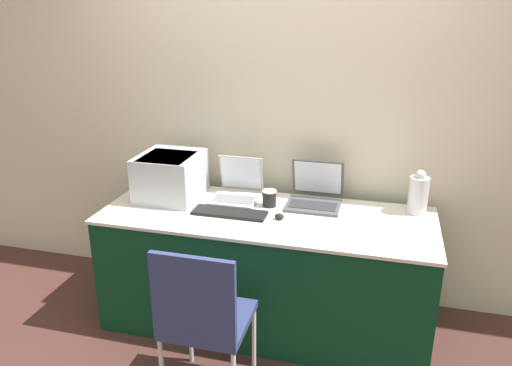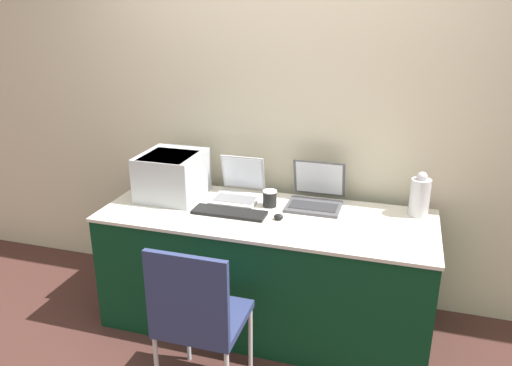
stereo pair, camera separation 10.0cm
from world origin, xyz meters
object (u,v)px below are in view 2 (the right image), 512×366
object	(u,v)px
external_keyboard	(229,212)
laptop_right	(316,196)
laptop_left	(238,189)
coffee_cup	(270,198)
metal_pitcher	(420,196)
chair	(198,313)
printer	(172,174)
mouse	(278,217)

from	to	relation	value
external_keyboard	laptop_right	bearing A→B (deg)	32.63
laptop_left	external_keyboard	size ratio (longest dim) A/B	0.72
laptop_right	coffee_cup	xyz separation A→B (m)	(-0.27, -0.11, -0.00)
metal_pitcher	chair	world-z (taller)	metal_pitcher
metal_pitcher	laptop_left	bearing A→B (deg)	-177.93
external_keyboard	chair	world-z (taller)	chair
printer	external_keyboard	xyz separation A→B (m)	(0.45, -0.17, -0.15)
printer	external_keyboard	world-z (taller)	printer
external_keyboard	chair	distance (m)	0.74
printer	metal_pitcher	distance (m)	1.55
laptop_left	mouse	size ratio (longest dim) A/B	5.65
laptop_right	coffee_cup	distance (m)	0.29
laptop_right	external_keyboard	distance (m)	0.56
laptop_left	laptop_right	xyz separation A→B (m)	(0.50, 0.03, 0.00)
external_keyboard	metal_pitcher	size ratio (longest dim) A/B	1.64
printer	external_keyboard	distance (m)	0.51
metal_pitcher	mouse	bearing A→B (deg)	-158.57
laptop_right	metal_pitcher	distance (m)	0.62
laptop_right	metal_pitcher	bearing A→B (deg)	1.15
printer	mouse	distance (m)	0.79
metal_pitcher	chair	xyz separation A→B (m)	(-1.01, -1.01, -0.36)
mouse	metal_pitcher	bearing A→B (deg)	21.43
coffee_cup	laptop_left	bearing A→B (deg)	160.61
coffee_cup	metal_pitcher	bearing A→B (deg)	7.90
printer	chair	distance (m)	1.09
external_keyboard	coffee_cup	distance (m)	0.28
laptop_left	external_keyboard	distance (m)	0.28
coffee_cup	printer	bearing A→B (deg)	-178.48
printer	laptop_left	xyz separation A→B (m)	(0.42, 0.10, -0.10)
external_keyboard	mouse	distance (m)	0.31
laptop_right	chair	bearing A→B (deg)	-111.42
mouse	metal_pitcher	size ratio (longest dim) A/B	0.21
external_keyboard	mouse	xyz separation A→B (m)	(0.31, 0.01, 0.01)
printer	external_keyboard	size ratio (longest dim) A/B	0.93
metal_pitcher	external_keyboard	bearing A→B (deg)	-163.95
printer	metal_pitcher	xyz separation A→B (m)	(1.54, 0.14, -0.03)
laptop_left	coffee_cup	size ratio (longest dim) A/B	3.10
printer	chair	world-z (taller)	printer
printer	mouse	size ratio (longest dim) A/B	7.31
printer	laptop_right	world-z (taller)	printer
external_keyboard	coffee_cup	size ratio (longest dim) A/B	4.32
coffee_cup	mouse	xyz separation A→B (m)	(0.10, -0.18, -0.03)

